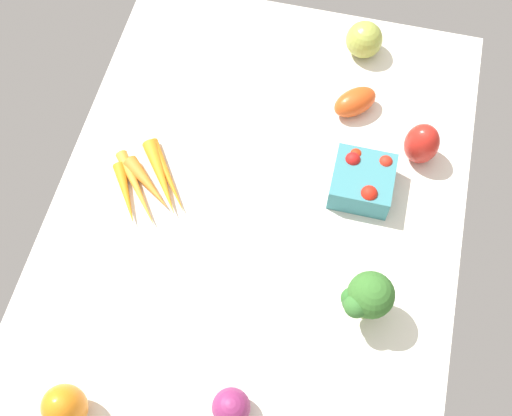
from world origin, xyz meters
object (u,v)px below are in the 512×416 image
Objects in this scene: roma_tomato at (355,102)px; bell_pepper_orange at (65,407)px; bell_pepper_red at (422,144)px; red_onion_center at (231,407)px; berry_basket at (363,180)px; heirloom_tomato_green at (364,40)px; broccoli_head at (367,297)px; carrot_bunch at (150,184)px.

bell_pepper_orange reaches higher than roma_tomato.
bell_pepper_orange reaches higher than bell_pepper_red.
red_onion_center reaches higher than roma_tomato.
berry_basket reaches higher than red_onion_center.
heirloom_tomato_green reaches higher than red_onion_center.
berry_basket is at bearing 9.10° from broccoli_head.
broccoli_head reaches higher than berry_basket.
broccoli_head reaches higher than red_onion_center.
heirloom_tomato_green is at bearing -129.55° from roma_tomato.
bell_pepper_red is 1.22× the size of heirloom_tomato_green.
broccoli_head is (27.45, -42.73, 2.91)cm from bell_pepper_orange.
bell_pepper_orange is (-69.42, 34.57, 2.29)cm from roma_tomato.
carrot_bunch is at bearing 34.45° from red_onion_center.
heirloom_tomato_green is (32.87, 4.99, 0.68)cm from berry_basket.
berry_basket is at bearing 61.28° from roma_tomato.
roma_tomato is 1.49× the size of red_onion_center.
red_onion_center is at bearing -145.55° from carrot_bunch.
red_onion_center is at bearing -75.98° from bell_pepper_orange.
broccoli_head reaches higher than bell_pepper_orange.
bell_pepper_red is 78.05cm from bell_pepper_orange.
roma_tomato is (17.70, 4.27, -0.50)cm from berry_basket.
broccoli_head is (-24.26, -3.89, 4.69)cm from berry_basket.
bell_pepper_orange is 0.81× the size of broccoli_head.
roma_tomato is at bearing 11.00° from broccoli_head.
carrot_bunch is (-18.35, 48.44, -3.36)cm from bell_pepper_red.
bell_pepper_red is 34.41cm from broccoli_head.
bell_pepper_red is at bearing -45.06° from berry_basket.
broccoli_head is at bearing -170.90° from berry_basket.
berry_basket is 64.70cm from bell_pepper_orange.
berry_basket is 0.58× the size of carrot_bunch.
roma_tomato is 1.21× the size of heirloom_tomato_green.
roma_tomato is 0.76× the size of broccoli_head.
heirloom_tomato_green is (15.17, 0.72, 1.18)cm from roma_tomato.
bell_pepper_red reaches higher than berry_basket.
berry_basket is 1.81× the size of red_onion_center.
roma_tomato is at bearing -8.55° from red_onion_center.
bell_pepper_orange is (-51.72, 38.84, 1.78)cm from berry_basket.
heirloom_tomato_green is at bearing -39.12° from carrot_bunch.
bell_pepper_red is 0.83× the size of berry_basket.
bell_pepper_orange is at bearing 104.02° from red_onion_center.
bell_pepper_red is at bearing -69.25° from carrot_bunch.
bell_pepper_red is at bearing -22.98° from red_onion_center.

